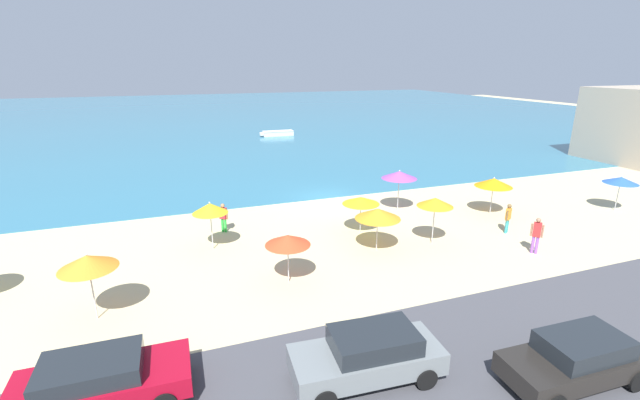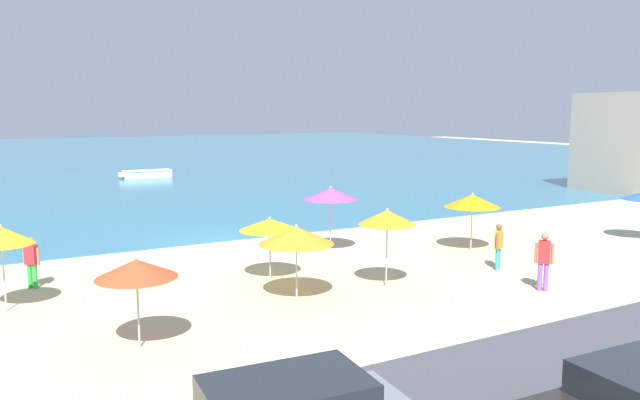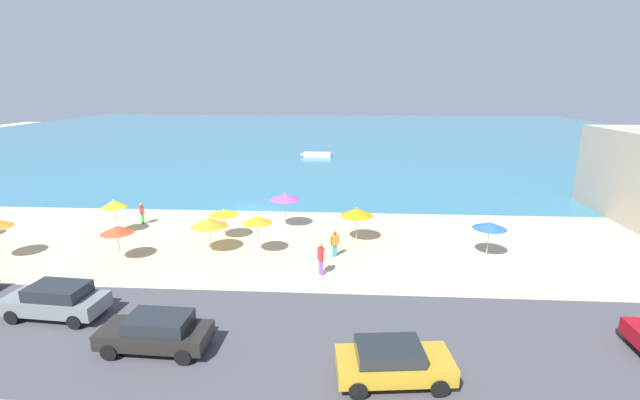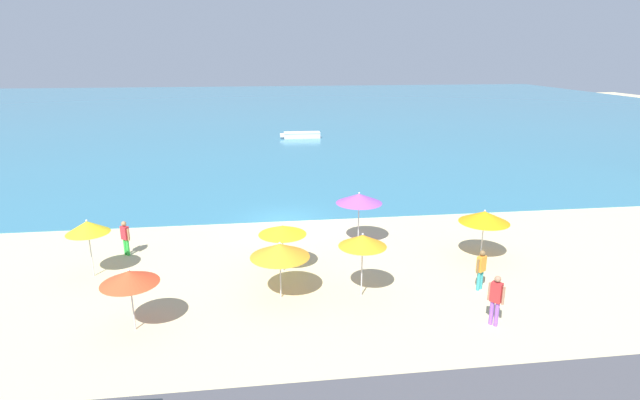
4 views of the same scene
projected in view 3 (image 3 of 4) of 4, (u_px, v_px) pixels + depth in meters
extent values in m
plane|color=#C8B98C|center=(251.00, 211.00, 35.19)|extent=(160.00, 160.00, 0.00)
cube|color=teal|center=(309.00, 134.00, 88.13)|extent=(150.00, 110.00, 0.05)
cube|color=#434349|center=(158.00, 335.00, 17.85)|extent=(80.00, 8.00, 0.06)
cylinder|color=#B2B2B7|center=(488.00, 242.00, 25.87)|extent=(0.05, 0.05, 1.80)
cone|color=blue|center=(490.00, 225.00, 25.60)|extent=(1.99, 1.99, 0.40)
sphere|color=silver|center=(490.00, 222.00, 25.53)|extent=(0.08, 0.08, 0.08)
cylinder|color=#B2B2B7|center=(225.00, 226.00, 28.85)|extent=(0.05, 0.05, 1.70)
cone|color=yellow|center=(224.00, 212.00, 28.59)|extent=(2.01, 2.01, 0.38)
sphere|color=silver|center=(224.00, 209.00, 28.53)|extent=(0.08, 0.08, 0.08)
cylinder|color=#B2B2B7|center=(258.00, 238.00, 26.08)|extent=(0.05, 0.05, 2.08)
cone|color=orange|center=(257.00, 219.00, 25.76)|extent=(1.81, 1.81, 0.44)
sphere|color=silver|center=(257.00, 215.00, 25.69)|extent=(0.08, 0.08, 0.08)
cylinder|color=#B2B2B7|center=(116.00, 220.00, 29.77)|extent=(0.05, 0.05, 1.95)
cone|color=gold|center=(114.00, 204.00, 29.46)|extent=(1.72, 1.72, 0.50)
sphere|color=silver|center=(113.00, 200.00, 29.38)|extent=(0.08, 0.08, 0.08)
cylinder|color=#B2B2B7|center=(210.00, 239.00, 26.54)|extent=(0.05, 0.05, 1.72)
cone|color=orange|center=(209.00, 222.00, 26.26)|extent=(2.23, 2.23, 0.51)
sphere|color=silver|center=(209.00, 218.00, 26.19)|extent=(0.08, 0.08, 0.08)
cylinder|color=#B2B2B7|center=(285.00, 213.00, 31.00)|extent=(0.05, 0.05, 2.14)
cone|color=purple|center=(285.00, 197.00, 30.67)|extent=(2.19, 2.19, 0.46)
sphere|color=silver|center=(285.00, 193.00, 30.61)|extent=(0.08, 0.08, 0.08)
cylinder|color=#B2B2B7|center=(119.00, 246.00, 25.27)|extent=(0.05, 0.05, 1.75)
cone|color=#DD4523|center=(117.00, 229.00, 24.99)|extent=(1.90, 1.90, 0.44)
sphere|color=silver|center=(116.00, 225.00, 24.93)|extent=(0.08, 0.08, 0.08)
cylinder|color=#B2B2B7|center=(356.00, 228.00, 28.41)|extent=(0.05, 0.05, 1.79)
cone|color=orange|center=(357.00, 212.00, 28.12)|extent=(2.21, 2.21, 0.51)
sphere|color=silver|center=(357.00, 208.00, 28.04)|extent=(0.08, 0.08, 0.08)
cylinder|color=purple|center=(320.00, 267.00, 23.48)|extent=(0.14, 0.14, 0.89)
cylinder|color=purple|center=(322.00, 268.00, 23.34)|extent=(0.14, 0.14, 0.89)
cube|color=red|center=(321.00, 254.00, 23.20)|extent=(0.40, 0.41, 0.70)
sphere|color=#9C6E54|center=(321.00, 245.00, 23.07)|extent=(0.22, 0.22, 0.22)
cylinder|color=#9C6E54|center=(318.00, 253.00, 23.39)|extent=(0.09, 0.09, 0.63)
cylinder|color=#9C6E54|center=(324.00, 256.00, 23.03)|extent=(0.09, 0.09, 0.63)
cylinder|color=green|center=(143.00, 219.00, 31.86)|extent=(0.14, 0.14, 0.78)
cylinder|color=green|center=(142.00, 219.00, 31.98)|extent=(0.14, 0.14, 0.78)
cube|color=#BA2933|center=(142.00, 210.00, 31.73)|extent=(0.42, 0.40, 0.61)
sphere|color=#9E714B|center=(141.00, 204.00, 31.62)|extent=(0.22, 0.22, 0.22)
cylinder|color=#9E714B|center=(143.00, 211.00, 31.59)|extent=(0.09, 0.09, 0.55)
cylinder|color=#9E714B|center=(140.00, 210.00, 31.91)|extent=(0.09, 0.09, 0.55)
cylinder|color=teal|center=(333.00, 251.00, 25.83)|extent=(0.14, 0.14, 0.79)
cylinder|color=teal|center=(336.00, 250.00, 25.91)|extent=(0.14, 0.14, 0.79)
cube|color=orange|center=(335.00, 240.00, 25.69)|extent=(0.42, 0.38, 0.62)
sphere|color=brown|center=(335.00, 233.00, 25.57)|extent=(0.22, 0.22, 0.22)
cylinder|color=brown|center=(331.00, 241.00, 25.59)|extent=(0.09, 0.09, 0.56)
cylinder|color=brown|center=(338.00, 240.00, 25.81)|extent=(0.09, 0.09, 0.56)
cube|color=#B08421|center=(394.00, 365.00, 14.88)|extent=(4.18, 2.17, 0.64)
cube|color=#1E2328|center=(389.00, 351.00, 14.72)|extent=(2.40, 1.77, 0.48)
cylinder|color=black|center=(425.00, 357.00, 15.82)|extent=(0.66, 0.29, 0.64)
cylinder|color=black|center=(439.00, 388.00, 14.23)|extent=(0.66, 0.29, 0.64)
cylinder|color=black|center=(352.00, 359.00, 15.70)|extent=(0.66, 0.29, 0.64)
cylinder|color=black|center=(358.00, 390.00, 14.11)|extent=(0.66, 0.29, 0.64)
cube|color=black|center=(155.00, 335.00, 16.66)|extent=(4.31, 1.84, 0.62)
cube|color=#1E2328|center=(159.00, 322.00, 16.49)|extent=(2.43, 1.57, 0.54)
cylinder|color=black|center=(109.00, 352.00, 16.12)|extent=(0.65, 0.24, 0.64)
cylinder|color=black|center=(131.00, 329.00, 17.64)|extent=(0.65, 0.24, 0.64)
cylinder|color=black|center=(183.00, 357.00, 15.84)|extent=(0.65, 0.24, 0.64)
cylinder|color=black|center=(199.00, 333.00, 17.37)|extent=(0.65, 0.24, 0.64)
cylinder|color=black|center=(635.00, 332.00, 17.43)|extent=(0.65, 0.24, 0.64)
cube|color=slate|center=(56.00, 303.00, 19.05)|extent=(4.47, 2.05, 0.67)
cube|color=#1E2328|center=(58.00, 291.00, 18.86)|extent=(2.54, 1.71, 0.55)
cylinder|color=black|center=(12.00, 317.00, 18.54)|extent=(0.65, 0.27, 0.64)
cylinder|color=black|center=(41.00, 299.00, 20.11)|extent=(0.65, 0.27, 0.64)
cylinder|color=black|center=(75.00, 322.00, 18.16)|extent=(0.65, 0.27, 0.64)
cylinder|color=black|center=(99.00, 303.00, 19.73)|extent=(0.65, 0.27, 0.64)
cube|color=silver|center=(317.00, 155.00, 60.83)|extent=(3.86, 1.28, 0.55)
cube|color=silver|center=(303.00, 154.00, 60.98)|extent=(0.45, 0.69, 0.33)
cube|color=silver|center=(317.00, 153.00, 60.75)|extent=(3.86, 1.36, 0.08)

